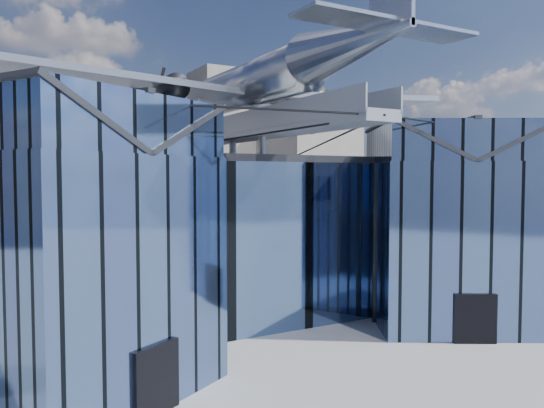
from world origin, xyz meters
TOP-DOWN VIEW (x-y plane):
  - ground_plane at (0.00, 0.00)m, footprint 120.00×120.00m
  - museum at (0.00, 5.82)m, footprint 32.88×24.50m
  - bg_towers at (1.45, 50.49)m, footprint 77.00×24.50m
  - tree_plaza_e at (19.16, 3.68)m, footprint 4.19×4.19m
  - tree_side_e at (27.10, 12.47)m, footprint 3.57×3.57m

SIDE VIEW (x-z plane):
  - ground_plane at x=0.00m, z-range 0.00..0.00m
  - tree_plaza_e at x=19.16m, z-range 0.94..6.25m
  - tree_side_e at x=27.10m, z-range 0.94..6.26m
  - museum at x=0.00m, z-range -3.26..14.34m
  - bg_towers at x=1.45m, z-range -2.99..23.01m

